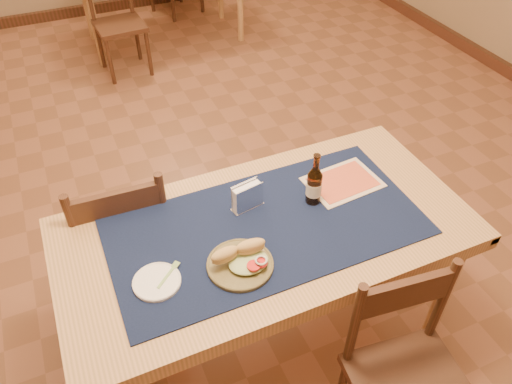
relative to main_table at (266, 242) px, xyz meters
name	(u,v)px	position (x,y,z in m)	size (l,w,h in m)	color
main_table	(266,242)	(0.00, 0.00, 0.00)	(1.60, 0.80, 0.75)	tan
placemat	(266,227)	(0.00, 0.00, 0.09)	(1.20, 0.60, 0.01)	#0F1839
baseboard	(208,220)	(0.00, 0.80, -0.62)	(6.00, 7.00, 0.10)	#452518
chair_main_far	(125,236)	(-0.50, 0.45, -0.20)	(0.43, 0.43, 0.90)	#452518
chair_main_near	(408,377)	(0.28, -0.62, -0.22)	(0.44, 0.44, 0.87)	#452518
chair_back_near	(118,21)	(-0.01, 2.91, -0.24)	(0.41, 0.41, 0.83)	#452518
sandwich_plate	(242,261)	(-0.16, -0.14, 0.11)	(0.24, 0.24, 0.09)	brown
side_plate	(157,281)	(-0.46, -0.10, 0.10)	(0.17, 0.17, 0.01)	white
fork	(170,272)	(-0.41, -0.08, 0.10)	(0.11, 0.10, 0.00)	#8AB965
beer_bottle	(314,185)	(0.23, 0.05, 0.17)	(0.06, 0.06, 0.23)	#48270C
napkin_holder	(247,197)	(-0.03, 0.13, 0.14)	(0.14, 0.07, 0.12)	silver
menu_card	(343,182)	(0.40, 0.10, 0.09)	(0.32, 0.25, 0.01)	beige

